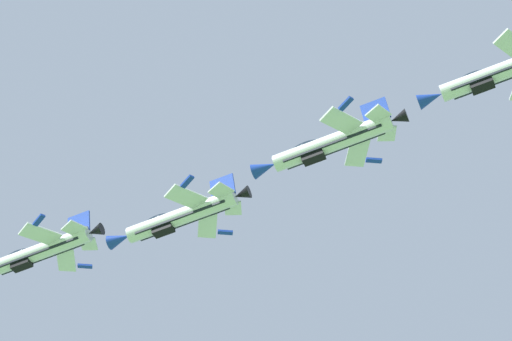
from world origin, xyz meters
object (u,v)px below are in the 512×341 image
object	(u,v)px
fighter_jet_left_wing	(37,253)
fighter_jet_right_wing	(179,217)
fighter_jet_left_outer	(330,144)
fighter_jet_right_outer	(499,73)

from	to	relation	value
fighter_jet_left_wing	fighter_jet_right_wing	distance (m)	16.74
fighter_jet_left_outer	fighter_jet_right_outer	bearing A→B (deg)	-87.94
fighter_jet_right_wing	fighter_jet_right_outer	xyz separation A→B (m)	(13.32, -32.07, 1.65)
fighter_jet_right_wing	fighter_jet_right_outer	distance (m)	34.76
fighter_jet_right_wing	fighter_jet_left_outer	size ratio (longest dim) A/B	1.00
fighter_jet_left_wing	fighter_jet_right_outer	bearing A→B (deg)	-91.19
fighter_jet_left_wing	fighter_jet_right_wing	world-z (taller)	fighter_jet_left_wing
fighter_jet_right_wing	fighter_jet_left_outer	xyz separation A→B (m)	(5.27, -16.78, -1.08)
fighter_jet_right_outer	fighter_jet_right_wing	bearing A→B (deg)	86.85
fighter_jet_left_wing	fighter_jet_right_outer	world-z (taller)	fighter_jet_left_wing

